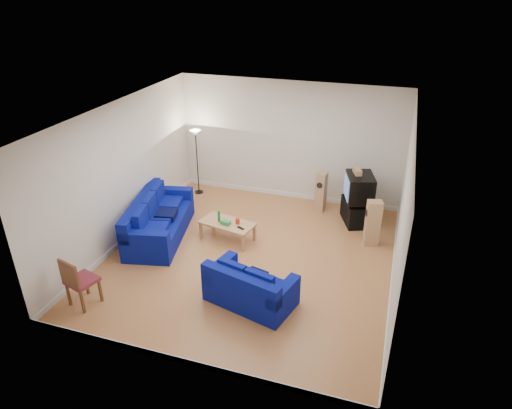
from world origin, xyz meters
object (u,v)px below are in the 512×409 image
(television, at_px, (359,187))
(sofa_loveseat, at_px, (249,290))
(sofa_three_seat, at_px, (157,223))
(coffee_table, at_px, (227,225))
(tv_stand, at_px, (355,212))

(television, bearing_deg, sofa_loveseat, -38.01)
(sofa_three_seat, relative_size, coffee_table, 1.98)
(coffee_table, height_order, television, television)
(sofa_three_seat, distance_m, tv_stand, 4.83)
(sofa_three_seat, xyz_separation_m, tv_stand, (4.33, 2.12, -0.07))
(sofa_loveseat, height_order, tv_stand, sofa_loveseat)
(sofa_loveseat, bearing_deg, coffee_table, 135.59)
(sofa_three_seat, bearing_deg, coffee_table, 89.63)
(sofa_three_seat, xyz_separation_m, sofa_loveseat, (2.85, -1.68, -0.05))
(tv_stand, xyz_separation_m, television, (0.04, -0.05, 0.69))
(sofa_three_seat, relative_size, tv_stand, 2.88)
(sofa_three_seat, bearing_deg, sofa_loveseat, 46.90)
(sofa_loveseat, distance_m, tv_stand, 4.09)
(coffee_table, bearing_deg, sofa_three_seat, -167.88)
(tv_stand, distance_m, television, 0.70)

